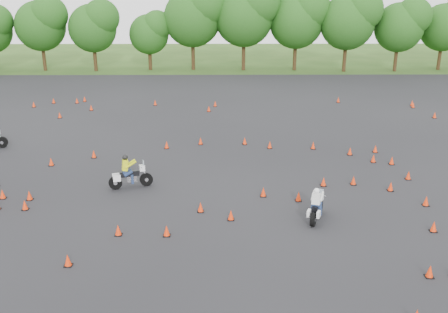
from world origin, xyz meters
The scene contains 6 objects.
ground centered at (0.00, 0.00, 0.00)m, with size 140.00×140.00×0.00m, color #2D5119.
asphalt_pad centered at (0.00, 6.00, 0.01)m, with size 62.00×62.00×0.00m, color black.
treeline centered at (2.81, 35.23, 4.74)m, with size 86.72×32.69×11.01m.
traffic_cones centered at (-0.12, 5.72, 0.23)m, with size 36.09×33.32×0.45m.
rider_yellow centered at (-4.79, 2.58, 0.88)m, with size 2.26×0.69×1.74m, color #C8CD12, non-canonical shape.
rider_white centered at (4.07, -1.18, 0.78)m, with size 2.01×0.62×1.56m, color silver, non-canonical shape.
Camera 1 is at (-0.23, -21.26, 9.87)m, focal length 40.00 mm.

